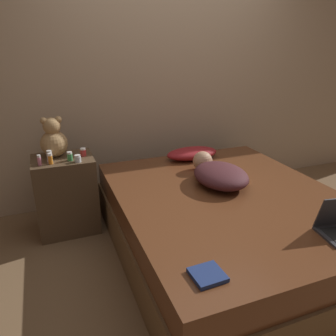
# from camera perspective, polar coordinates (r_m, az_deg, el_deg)

# --- Properties ---
(ground_plane) EXTENTS (12.00, 12.00, 0.00)m
(ground_plane) POSITION_cam_1_polar(r_m,az_deg,el_deg) (2.86, 9.86, -13.93)
(ground_plane) COLOR brown
(wall_back) EXTENTS (8.00, 0.06, 2.60)m
(wall_back) POSITION_cam_1_polar(r_m,az_deg,el_deg) (3.55, -0.01, 15.87)
(wall_back) COLOR tan
(wall_back) RESTS_ON ground_plane
(bed) EXTENTS (1.70, 2.09, 0.52)m
(bed) POSITION_cam_1_polar(r_m,az_deg,el_deg) (2.72, 10.20, -9.48)
(bed) COLOR brown
(bed) RESTS_ON ground_plane
(nightstand) EXTENTS (0.51, 0.42, 0.70)m
(nightstand) POSITION_cam_1_polar(r_m,az_deg,el_deg) (3.09, -17.27, -4.39)
(nightstand) COLOR brown
(nightstand) RESTS_ON ground_plane
(pillow) EXTENTS (0.53, 0.27, 0.12)m
(pillow) POSITION_cam_1_polar(r_m,az_deg,el_deg) (3.30, 4.22, 2.57)
(pillow) COLOR maroon
(pillow) RESTS_ON bed
(person_lying) EXTENTS (0.43, 0.70, 0.18)m
(person_lying) POSITION_cam_1_polar(r_m,az_deg,el_deg) (2.76, 8.79, -0.92)
(person_lying) COLOR #4C2328
(person_lying) RESTS_ON bed
(teddy_bear) EXTENTS (0.23, 0.23, 0.35)m
(teddy_bear) POSITION_cam_1_polar(r_m,az_deg,el_deg) (2.98, -19.31, 4.73)
(teddy_bear) COLOR tan
(teddy_bear) RESTS_ON nightstand
(bottle_pink) EXTENTS (0.03, 0.03, 0.09)m
(bottle_pink) POSITION_cam_1_polar(r_m,az_deg,el_deg) (2.83, -21.51, 1.27)
(bottle_pink) COLOR pink
(bottle_pink) RESTS_ON nightstand
(bottle_orange) EXTENTS (0.04, 0.04, 0.09)m
(bottle_orange) POSITION_cam_1_polar(r_m,az_deg,el_deg) (2.83, -19.81, 1.51)
(bottle_orange) COLOR orange
(bottle_orange) RESTS_ON nightstand
(bottle_green) EXTENTS (0.04, 0.04, 0.08)m
(bottle_green) POSITION_cam_1_polar(r_m,az_deg,el_deg) (2.86, -16.73, 1.95)
(bottle_green) COLOR #3D8E4C
(bottle_green) RESTS_ON nightstand
(bottle_clear) EXTENTS (0.05, 0.05, 0.06)m
(bottle_clear) POSITION_cam_1_polar(r_m,az_deg,el_deg) (2.81, -15.44, 1.60)
(bottle_clear) COLOR silver
(bottle_clear) RESTS_ON nightstand
(bottle_white) EXTENTS (0.04, 0.04, 0.10)m
(bottle_white) POSITION_cam_1_polar(r_m,az_deg,el_deg) (2.87, -19.92, 1.89)
(bottle_white) COLOR white
(bottle_white) RESTS_ON nightstand
(bottle_red) EXTENTS (0.05, 0.05, 0.07)m
(bottle_red) POSITION_cam_1_polar(r_m,az_deg,el_deg) (2.95, -14.57, 2.71)
(bottle_red) COLOR #B72D2D
(bottle_red) RESTS_ON nightstand
(book) EXTENTS (0.17, 0.17, 0.02)m
(book) POSITION_cam_1_polar(r_m,az_deg,el_deg) (1.75, 6.90, -17.99)
(book) COLOR navy
(book) RESTS_ON bed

